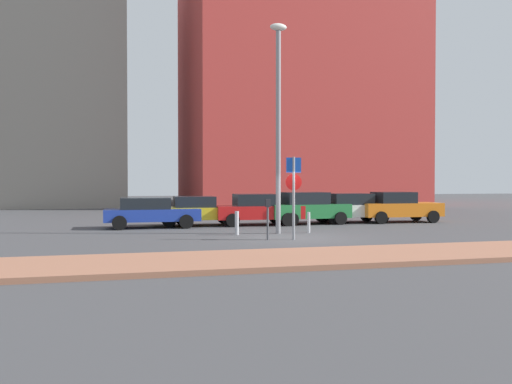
{
  "coord_description": "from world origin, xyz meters",
  "views": [
    {
      "loc": [
        -6.26,
        -18.88,
        2.14
      ],
      "look_at": [
        -0.75,
        2.75,
        1.69
      ],
      "focal_mm": 36.86,
      "sensor_mm": 36.0,
      "label": 1
    }
  ],
  "objects_px": {
    "parked_car_white": "(351,207)",
    "parked_car_red": "(258,209)",
    "parked_car_yellow": "(197,210)",
    "parking_meter": "(268,214)",
    "parked_car_blue": "(150,212)",
    "traffic_bollard_mid": "(237,223)",
    "parked_car_green": "(306,208)",
    "parked_car_orange": "(398,207)",
    "parking_sign_post": "(294,187)",
    "street_lamp": "(278,113)",
    "traffic_bollard_near": "(309,222)"
  },
  "relations": [
    {
      "from": "parking_meter",
      "to": "traffic_bollard_near",
      "type": "distance_m",
      "value": 3.25
    },
    {
      "from": "parking_sign_post",
      "to": "traffic_bollard_near",
      "type": "bearing_deg",
      "value": 57.95
    },
    {
      "from": "parking_meter",
      "to": "traffic_bollard_mid",
      "type": "relative_size",
      "value": 1.57
    },
    {
      "from": "parking_sign_post",
      "to": "parked_car_orange",
      "type": "bearing_deg",
      "value": 39.22
    },
    {
      "from": "parked_car_white",
      "to": "parking_sign_post",
      "type": "distance_m",
      "value": 8.83
    },
    {
      "from": "parked_car_yellow",
      "to": "traffic_bollard_mid",
      "type": "xyz_separation_m",
      "value": [
        0.96,
        -4.77,
        -0.26
      ]
    },
    {
      "from": "parked_car_white",
      "to": "traffic_bollard_near",
      "type": "xyz_separation_m",
      "value": [
        -4.0,
        -4.63,
        -0.36
      ]
    },
    {
      "from": "parked_car_blue",
      "to": "parked_car_orange",
      "type": "relative_size",
      "value": 1.0
    },
    {
      "from": "parked_car_green",
      "to": "traffic_bollard_near",
      "type": "bearing_deg",
      "value": -108.6
    },
    {
      "from": "parked_car_yellow",
      "to": "parking_meter",
      "type": "bearing_deg",
      "value": -76.33
    },
    {
      "from": "parked_car_blue",
      "to": "traffic_bollard_mid",
      "type": "distance_m",
      "value": 5.22
    },
    {
      "from": "parked_car_green",
      "to": "parked_car_orange",
      "type": "height_order",
      "value": "parked_car_green"
    },
    {
      "from": "parked_car_blue",
      "to": "parked_car_green",
      "type": "xyz_separation_m",
      "value": [
        7.71,
        0.21,
        0.09
      ]
    },
    {
      "from": "parked_car_red",
      "to": "parking_meter",
      "type": "bearing_deg",
      "value": -101.29
    },
    {
      "from": "parked_car_red",
      "to": "parking_sign_post",
      "type": "xyz_separation_m",
      "value": [
        -0.33,
        -6.54,
        1.14
      ]
    },
    {
      "from": "parked_car_blue",
      "to": "parking_meter",
      "type": "height_order",
      "value": "parking_meter"
    },
    {
      "from": "parking_sign_post",
      "to": "parked_car_blue",
      "type": "bearing_deg",
      "value": 127.69
    },
    {
      "from": "parked_car_red",
      "to": "parking_meter",
      "type": "distance_m",
      "value": 6.56
    },
    {
      "from": "parked_car_red",
      "to": "parked_car_green",
      "type": "xyz_separation_m",
      "value": [
        2.52,
        -0.03,
        0.05
      ]
    },
    {
      "from": "parked_car_yellow",
      "to": "traffic_bollard_mid",
      "type": "relative_size",
      "value": 4.43
    },
    {
      "from": "parked_car_yellow",
      "to": "parked_car_red",
      "type": "distance_m",
      "value": 2.98
    },
    {
      "from": "street_lamp",
      "to": "parked_car_white",
      "type": "bearing_deg",
      "value": 40.82
    },
    {
      "from": "traffic_bollard_near",
      "to": "traffic_bollard_mid",
      "type": "relative_size",
      "value": 0.91
    },
    {
      "from": "parked_car_blue",
      "to": "traffic_bollard_mid",
      "type": "bearing_deg",
      "value": -52.19
    },
    {
      "from": "street_lamp",
      "to": "parked_car_yellow",
      "type": "bearing_deg",
      "value": 120.23
    },
    {
      "from": "parking_meter",
      "to": "street_lamp",
      "type": "height_order",
      "value": "street_lamp"
    },
    {
      "from": "parking_sign_post",
      "to": "parking_meter",
      "type": "xyz_separation_m",
      "value": [
        -0.96,
        0.11,
        -0.96
      ]
    },
    {
      "from": "parked_car_green",
      "to": "parking_meter",
      "type": "distance_m",
      "value": 7.45
    },
    {
      "from": "parked_car_white",
      "to": "parked_car_red",
      "type": "bearing_deg",
      "value": -176.11
    },
    {
      "from": "parked_car_blue",
      "to": "parked_car_yellow",
      "type": "relative_size",
      "value": 1.03
    },
    {
      "from": "parked_car_white",
      "to": "parked_car_blue",
      "type": "bearing_deg",
      "value": -176.73
    },
    {
      "from": "parked_car_red",
      "to": "parked_car_orange",
      "type": "distance_m",
      "value": 7.56
    },
    {
      "from": "traffic_bollard_mid",
      "to": "parked_car_yellow",
      "type": "bearing_deg",
      "value": 101.32
    },
    {
      "from": "parked_car_yellow",
      "to": "parked_car_orange",
      "type": "height_order",
      "value": "parked_car_orange"
    },
    {
      "from": "street_lamp",
      "to": "traffic_bollard_mid",
      "type": "height_order",
      "value": "street_lamp"
    },
    {
      "from": "parked_car_yellow",
      "to": "parking_meter",
      "type": "relative_size",
      "value": 2.82
    },
    {
      "from": "parked_car_red",
      "to": "traffic_bollard_mid",
      "type": "distance_m",
      "value": 4.81
    },
    {
      "from": "parking_sign_post",
      "to": "parked_car_green",
      "type": "bearing_deg",
      "value": 66.39
    },
    {
      "from": "traffic_bollard_near",
      "to": "parked_car_orange",
      "type": "bearing_deg",
      "value": 32.84
    },
    {
      "from": "parked_car_orange",
      "to": "traffic_bollard_near",
      "type": "distance_m",
      "value": 7.72
    },
    {
      "from": "parked_car_white",
      "to": "traffic_bollard_mid",
      "type": "height_order",
      "value": "parked_car_white"
    },
    {
      "from": "parked_car_red",
      "to": "traffic_bollard_near",
      "type": "height_order",
      "value": "parked_car_red"
    },
    {
      "from": "parked_car_red",
      "to": "street_lamp",
      "type": "bearing_deg",
      "value": -93.11
    },
    {
      "from": "parked_car_orange",
      "to": "street_lamp",
      "type": "height_order",
      "value": "street_lamp"
    },
    {
      "from": "parked_car_green",
      "to": "traffic_bollard_mid",
      "type": "xyz_separation_m",
      "value": [
        -4.51,
        -4.33,
        -0.35
      ]
    },
    {
      "from": "parked_car_blue",
      "to": "street_lamp",
      "type": "relative_size",
      "value": 0.5
    },
    {
      "from": "parked_car_yellow",
      "to": "street_lamp",
      "type": "distance_m",
      "value": 6.84
    },
    {
      "from": "parked_car_red",
      "to": "parking_sign_post",
      "type": "height_order",
      "value": "parking_sign_post"
    },
    {
      "from": "parking_meter",
      "to": "parked_car_orange",
      "type": "bearing_deg",
      "value": 35.59
    },
    {
      "from": "parking_meter",
      "to": "traffic_bollard_near",
      "type": "xyz_separation_m",
      "value": [
        2.37,
        2.15,
        -0.53
      ]
    }
  ]
}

